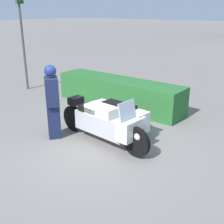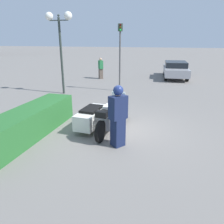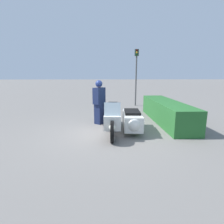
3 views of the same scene
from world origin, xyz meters
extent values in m
plane|color=slate|center=(0.00, 0.00, 0.00)|extent=(160.00, 160.00, 0.00)
cylinder|color=black|center=(0.97, 0.10, 0.33)|extent=(0.67, 0.14, 0.66)
cylinder|color=black|center=(-1.04, 0.23, 0.33)|extent=(0.67, 0.14, 0.66)
cylinder|color=black|center=(-0.18, 0.86, 0.26)|extent=(0.52, 0.13, 0.52)
cube|color=#B7B7BC|center=(-0.03, 0.17, 0.46)|extent=(1.45, 0.47, 0.45)
cube|color=silver|center=(-0.03, 0.17, 0.78)|extent=(0.80, 0.41, 0.24)
cube|color=black|center=(-0.36, 0.19, 0.76)|extent=(0.59, 0.40, 0.12)
cube|color=silver|center=(0.77, 0.11, 0.55)|extent=(0.35, 0.54, 0.44)
cube|color=silver|center=(0.71, 0.12, 0.96)|extent=(0.14, 0.50, 0.40)
sphere|color=white|center=(1.02, 0.10, 0.48)|extent=(0.18, 0.18, 0.18)
cube|color=silver|center=(-0.12, 0.86, 0.40)|extent=(1.64, 0.71, 0.50)
sphere|color=silver|center=(0.56, 0.81, 0.43)|extent=(0.47, 0.47, 0.48)
cube|color=black|center=(-0.12, 0.86, 0.69)|extent=(0.91, 0.57, 0.09)
cube|color=black|center=(-0.91, 0.22, 0.83)|extent=(0.26, 0.36, 0.18)
cube|color=#192347|center=(-1.13, -0.32, 0.41)|extent=(0.44, 0.44, 0.83)
cube|color=#192347|center=(-1.13, -0.32, 1.15)|extent=(0.56, 0.52, 0.65)
sphere|color=tan|center=(-1.13, -0.32, 1.59)|extent=(0.22, 0.22, 0.22)
sphere|color=navy|center=(-1.13, -0.32, 1.63)|extent=(0.28, 0.28, 0.28)
cube|color=#28662D|center=(-1.35, 2.53, 0.44)|extent=(4.34, 0.99, 0.88)
cylinder|color=#4C4C4C|center=(-5.40, 1.94, 1.57)|extent=(0.09, 0.09, 3.13)
cube|color=#334738|center=(-5.35, 1.93, 3.33)|extent=(0.18, 0.28, 0.40)
sphere|color=#410707|center=(-5.28, 1.92, 3.46)|extent=(0.11, 0.11, 0.11)
sphere|color=orange|center=(-5.28, 1.92, 3.33)|extent=(0.11, 0.11, 0.11)
sphere|color=#07350F|center=(-5.28, 1.92, 3.20)|extent=(0.11, 0.11, 0.11)
camera|label=1|loc=(3.88, -4.35, 2.93)|focal=45.00mm
camera|label=2|loc=(-6.67, -1.72, 2.93)|focal=35.00mm
camera|label=3|loc=(5.87, -0.14, 1.96)|focal=28.00mm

